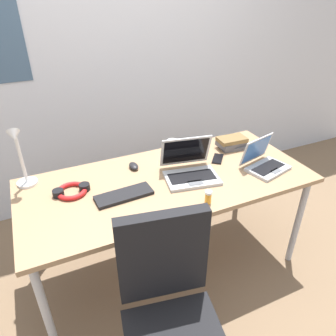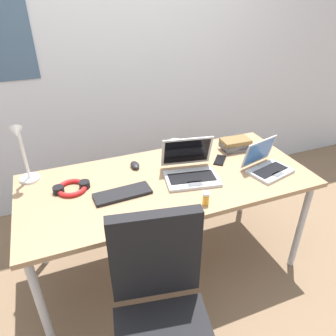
# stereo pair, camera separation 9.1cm
# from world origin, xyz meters

# --- Properties ---
(ground_plane) EXTENTS (12.00, 12.00, 0.00)m
(ground_plane) POSITION_xyz_m (0.00, 0.00, 0.00)
(ground_plane) COLOR #7A6047
(wall_back) EXTENTS (6.00, 0.13, 2.60)m
(wall_back) POSITION_xyz_m (-0.00, 1.10, 1.30)
(wall_back) COLOR silver
(wall_back) RESTS_ON ground_plane
(desk) EXTENTS (1.80, 0.80, 0.74)m
(desk) POSITION_xyz_m (0.00, 0.00, 0.68)
(desk) COLOR #9E7A56
(desk) RESTS_ON ground_plane
(desk_lamp) EXTENTS (0.12, 0.18, 0.40)m
(desk_lamp) POSITION_xyz_m (-0.80, 0.28, 0.94)
(desk_lamp) COLOR white
(desk_lamp) RESTS_ON desk
(laptop_near_mouse) EXTENTS (0.31, 0.29, 0.20)m
(laptop_near_mouse) POSITION_xyz_m (0.63, -0.14, 0.78)
(laptop_near_mouse) COLOR #B7BABC
(laptop_near_mouse) RESTS_ON desk
(laptop_back_right) EXTENTS (0.37, 0.35, 0.23)m
(laptop_back_right) POSITION_xyz_m (0.14, -0.02, 0.79)
(laptop_back_right) COLOR #B7BABC
(laptop_back_right) RESTS_ON desk
(external_keyboard) EXTENTS (0.34, 0.14, 0.02)m
(external_keyboard) POSITION_xyz_m (-0.31, -0.06, 0.75)
(external_keyboard) COLOR black
(external_keyboard) RESTS_ON desk
(computer_mouse) EXTENTS (0.06, 0.10, 0.03)m
(computer_mouse) POSITION_xyz_m (-0.15, 0.21, 0.76)
(computer_mouse) COLOR black
(computer_mouse) RESTS_ON desk
(cell_phone) EXTENTS (0.14, 0.15, 0.01)m
(cell_phone) POSITION_xyz_m (0.42, 0.08, 0.74)
(cell_phone) COLOR black
(cell_phone) RESTS_ON desk
(headphones) EXTENTS (0.21, 0.18, 0.04)m
(headphones) POSITION_xyz_m (-0.57, 0.10, 0.76)
(headphones) COLOR red
(headphones) RESTS_ON desk
(pill_bottle) EXTENTS (0.04, 0.04, 0.08)m
(pill_bottle) POSITION_xyz_m (0.10, -0.32, 0.78)
(pill_bottle) COLOR gold
(pill_bottle) RESTS_ON desk
(book_stack) EXTENTS (0.22, 0.17, 0.08)m
(book_stack) POSITION_xyz_m (0.60, 0.19, 0.78)
(book_stack) COLOR #4C4C51
(book_stack) RESTS_ON desk
(coffee_mug) EXTENTS (0.11, 0.08, 0.09)m
(coffee_mug) POSITION_xyz_m (0.18, 0.32, 0.78)
(coffee_mug) COLOR white
(coffee_mug) RESTS_ON desk
(office_chair) EXTENTS (0.52, 0.57, 0.97)m
(office_chair) POSITION_xyz_m (-0.31, -0.73, 0.40)
(office_chair) COLOR black
(office_chair) RESTS_ON ground_plane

